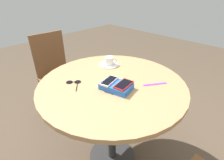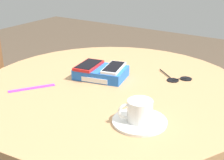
{
  "view_description": "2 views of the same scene",
  "coord_description": "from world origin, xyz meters",
  "px_view_note": "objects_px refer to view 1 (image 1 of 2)",
  "views": [
    {
      "loc": [
        -0.73,
        0.76,
        1.41
      ],
      "look_at": [
        0.0,
        0.0,
        0.81
      ],
      "focal_mm": 28.0,
      "sensor_mm": 36.0,
      "label": 1
    },
    {
      "loc": [
        0.59,
        -0.91,
        1.26
      ],
      "look_at": [
        0.0,
        0.0,
        0.81
      ],
      "focal_mm": 50.0,
      "sensor_mm": 36.0,
      "label": 2
    }
  ],
  "objects_px": {
    "phone_white": "(109,81)",
    "lanyard_strap": "(155,84)",
    "saucer": "(109,65)",
    "round_table": "(112,96)",
    "sunglasses": "(74,83)",
    "phone_box": "(116,86)",
    "phone_red": "(124,85)",
    "coffee_cup": "(109,61)",
    "chair_far_side": "(57,75)"
  },
  "relations": [
    {
      "from": "round_table",
      "to": "phone_red",
      "type": "height_order",
      "value": "phone_red"
    },
    {
      "from": "sunglasses",
      "to": "chair_far_side",
      "type": "xyz_separation_m",
      "value": [
        0.74,
        -0.25,
        -0.31
      ]
    },
    {
      "from": "saucer",
      "to": "round_table",
      "type": "bearing_deg",
      "value": 138.9
    },
    {
      "from": "phone_box",
      "to": "chair_far_side",
      "type": "distance_m",
      "value": 1.07
    },
    {
      "from": "coffee_cup",
      "to": "lanyard_strap",
      "type": "bearing_deg",
      "value": 179.25
    },
    {
      "from": "phone_white",
      "to": "coffee_cup",
      "type": "xyz_separation_m",
      "value": [
        0.25,
        -0.25,
        -0.01
      ]
    },
    {
      "from": "sunglasses",
      "to": "phone_red",
      "type": "bearing_deg",
      "value": -152.52
    },
    {
      "from": "phone_box",
      "to": "chair_far_side",
      "type": "relative_size",
      "value": 0.23
    },
    {
      "from": "phone_box",
      "to": "lanyard_strap",
      "type": "bearing_deg",
      "value": -123.57
    },
    {
      "from": "round_table",
      "to": "phone_white",
      "type": "relative_size",
      "value": 6.9
    },
    {
      "from": "round_table",
      "to": "lanyard_strap",
      "type": "bearing_deg",
      "value": -140.65
    },
    {
      "from": "saucer",
      "to": "coffee_cup",
      "type": "bearing_deg",
      "value": -138.71
    },
    {
      "from": "phone_red",
      "to": "coffee_cup",
      "type": "xyz_separation_m",
      "value": [
        0.35,
        -0.22,
        -0.01
      ]
    },
    {
      "from": "lanyard_strap",
      "to": "sunglasses",
      "type": "distance_m",
      "value": 0.56
    },
    {
      "from": "chair_far_side",
      "to": "round_table",
      "type": "bearing_deg",
      "value": 176.01
    },
    {
      "from": "round_table",
      "to": "phone_box",
      "type": "bearing_deg",
      "value": 152.77
    },
    {
      "from": "phone_white",
      "to": "lanyard_strap",
      "type": "bearing_deg",
      "value": -129.49
    },
    {
      "from": "phone_red",
      "to": "saucer",
      "type": "xyz_separation_m",
      "value": [
        0.35,
        -0.22,
        -0.04
      ]
    },
    {
      "from": "round_table",
      "to": "coffee_cup",
      "type": "bearing_deg",
      "value": -41.55
    },
    {
      "from": "saucer",
      "to": "sunglasses",
      "type": "relative_size",
      "value": 1.06
    },
    {
      "from": "phone_white",
      "to": "lanyard_strap",
      "type": "distance_m",
      "value": 0.32
    },
    {
      "from": "phone_box",
      "to": "coffee_cup",
      "type": "bearing_deg",
      "value": -38.26
    },
    {
      "from": "phone_box",
      "to": "phone_red",
      "type": "relative_size",
      "value": 1.49
    },
    {
      "from": "phone_box",
      "to": "phone_white",
      "type": "distance_m",
      "value": 0.06
    },
    {
      "from": "saucer",
      "to": "chair_far_side",
      "type": "xyz_separation_m",
      "value": [
        0.71,
        0.13,
        -0.31
      ]
    },
    {
      "from": "phone_white",
      "to": "chair_far_side",
      "type": "distance_m",
      "value": 1.03
    },
    {
      "from": "phone_white",
      "to": "lanyard_strap",
      "type": "relative_size",
      "value": 0.88
    },
    {
      "from": "phone_red",
      "to": "sunglasses",
      "type": "bearing_deg",
      "value": 27.48
    },
    {
      "from": "phone_red",
      "to": "coffee_cup",
      "type": "height_order",
      "value": "coffee_cup"
    },
    {
      "from": "phone_box",
      "to": "saucer",
      "type": "height_order",
      "value": "phone_box"
    },
    {
      "from": "phone_red",
      "to": "lanyard_strap",
      "type": "distance_m",
      "value": 0.24
    },
    {
      "from": "round_table",
      "to": "saucer",
      "type": "xyz_separation_m",
      "value": [
        0.22,
        -0.19,
        0.12
      ]
    },
    {
      "from": "saucer",
      "to": "sunglasses",
      "type": "bearing_deg",
      "value": 94.91
    },
    {
      "from": "round_table",
      "to": "lanyard_strap",
      "type": "xyz_separation_m",
      "value": [
        -0.23,
        -0.19,
        0.12
      ]
    },
    {
      "from": "saucer",
      "to": "sunglasses",
      "type": "height_order",
      "value": "saucer"
    },
    {
      "from": "phone_white",
      "to": "chair_far_side",
      "type": "relative_size",
      "value": 0.16
    },
    {
      "from": "coffee_cup",
      "to": "phone_white",
      "type": "bearing_deg",
      "value": 134.65
    },
    {
      "from": "phone_red",
      "to": "phone_white",
      "type": "relative_size",
      "value": 0.99
    },
    {
      "from": "phone_white",
      "to": "coffee_cup",
      "type": "distance_m",
      "value": 0.35
    },
    {
      "from": "sunglasses",
      "to": "chair_far_side",
      "type": "relative_size",
      "value": 0.16
    },
    {
      "from": "phone_red",
      "to": "saucer",
      "type": "bearing_deg",
      "value": -32.02
    },
    {
      "from": "round_table",
      "to": "chair_far_side",
      "type": "xyz_separation_m",
      "value": [
        0.93,
        -0.07,
        -0.19
      ]
    },
    {
      "from": "coffee_cup",
      "to": "round_table",
      "type": "bearing_deg",
      "value": 138.45
    },
    {
      "from": "phone_white",
      "to": "saucer",
      "type": "height_order",
      "value": "phone_white"
    },
    {
      "from": "sunglasses",
      "to": "chair_far_side",
      "type": "distance_m",
      "value": 0.85
    },
    {
      "from": "saucer",
      "to": "coffee_cup",
      "type": "height_order",
      "value": "coffee_cup"
    },
    {
      "from": "phone_red",
      "to": "lanyard_strap",
      "type": "relative_size",
      "value": 0.87
    },
    {
      "from": "phone_box",
      "to": "coffee_cup",
      "type": "distance_m",
      "value": 0.38
    },
    {
      "from": "sunglasses",
      "to": "phone_box",
      "type": "bearing_deg",
      "value": -150.88
    },
    {
      "from": "round_table",
      "to": "coffee_cup",
      "type": "height_order",
      "value": "coffee_cup"
    }
  ]
}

